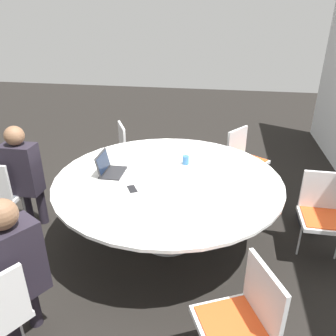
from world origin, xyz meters
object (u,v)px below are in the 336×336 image
object	(u,v)px
handbag	(308,214)
laptop	(109,168)
coffee_cup	(186,160)
person_0	(23,171)
chair_3	(324,210)
cell_phone	(132,189)
chair_5	(132,148)
person_1	(13,264)
chair_4	(244,156)
chair_0	(1,189)
chair_2	(243,317)

from	to	relation	value
handbag	laptop	bearing A→B (deg)	-74.89
coffee_cup	person_0	bearing A→B (deg)	-78.05
chair_3	laptop	size ratio (longest dim) A/B	2.69
handbag	cell_phone	bearing A→B (deg)	-64.50
chair_5	cell_phone	size ratio (longest dim) A/B	5.45
chair_3	person_1	world-z (taller)	person_1
chair_4	person_1	distance (m)	3.09
chair_0	chair_5	world-z (taller)	same
person_0	person_1	size ratio (longest dim) A/B	1.00
chair_3	handbag	xyz separation A→B (m)	(-0.51, 0.01, -0.37)
person_0	coffee_cup	distance (m)	1.74
chair_2	chair_3	bearing A→B (deg)	-55.41
chair_3	person_1	size ratio (longest dim) A/B	0.71
chair_3	cell_phone	distance (m)	1.85
chair_0	chair_3	world-z (taller)	same
person_0	cell_phone	distance (m)	1.32
chair_5	cell_phone	world-z (taller)	chair_5
chair_5	person_0	xyz separation A→B (m)	(1.33, -0.82, 0.20)
chair_2	chair_0	bearing A→B (deg)	38.59
chair_0	handbag	bearing A→B (deg)	10.06
laptop	person_1	bearing A→B (deg)	170.07
chair_3	handbag	bearing A→B (deg)	-91.18
chair_5	coffee_cup	bearing A→B (deg)	15.01
chair_4	person_0	bearing A→B (deg)	-26.70
chair_2	coffee_cup	size ratio (longest dim) A/B	9.04
chair_0	chair_5	size ratio (longest dim) A/B	1.00
chair_3	coffee_cup	distance (m)	1.44
cell_phone	handbag	distance (m)	2.10
cell_phone	handbag	xyz separation A→B (m)	(-0.86, 1.81, -0.62)
chair_3	chair_4	distance (m)	1.42
coffee_cup	chair_2	bearing A→B (deg)	19.06
chair_5	coffee_cup	size ratio (longest dim) A/B	9.04
chair_4	chair_5	distance (m)	1.56
chair_0	coffee_cup	xyz separation A→B (m)	(-0.45, 1.94, 0.30)
coffee_cup	handbag	distance (m)	1.56
chair_3	chair_5	size ratio (longest dim) A/B	1.00
chair_5	person_0	world-z (taller)	person_0
chair_5	chair_3	bearing A→B (deg)	33.61
chair_4	handbag	size ratio (longest dim) A/B	2.36
chair_2	laptop	distance (m)	1.89
chair_3	laptop	bearing A→B (deg)	2.34
chair_3	coffee_cup	xyz separation A→B (m)	(-0.29, -1.38, 0.30)
person_0	coffee_cup	size ratio (longest dim) A/B	12.76
chair_5	laptop	distance (m)	1.37
chair_2	person_0	world-z (taller)	person_0
cell_phone	handbag	world-z (taller)	cell_phone
chair_2	chair_5	world-z (taller)	same
laptop	coffee_cup	distance (m)	0.82
chair_2	chair_4	size ratio (longest dim) A/B	1.00
chair_2	laptop	size ratio (longest dim) A/B	2.69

